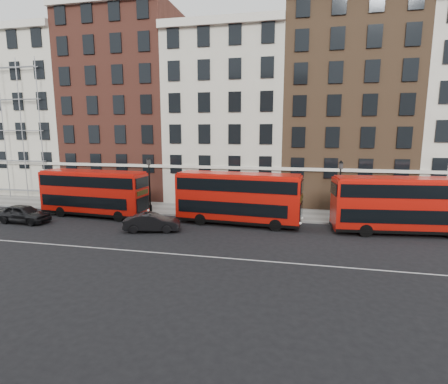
% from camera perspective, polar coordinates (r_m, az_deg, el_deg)
% --- Properties ---
extents(ground, '(120.00, 120.00, 0.00)m').
position_cam_1_polar(ground, '(25.32, -7.50, -8.43)').
color(ground, black).
rests_on(ground, ground).
extents(pavement, '(80.00, 5.00, 0.15)m').
position_cam_1_polar(pavement, '(34.99, -1.64, -3.07)').
color(pavement, slate).
rests_on(pavement, ground).
extents(kerb, '(80.00, 0.30, 0.16)m').
position_cam_1_polar(kerb, '(32.63, -2.71, -4.02)').
color(kerb, gray).
rests_on(kerb, ground).
extents(road_centre_line, '(70.00, 0.12, 0.01)m').
position_cam_1_polar(road_centre_line, '(23.55, -9.17, -9.88)').
color(road_centre_line, white).
rests_on(road_centre_line, ground).
extents(building_terrace, '(64.00, 11.95, 22.00)m').
position_cam_1_polar(building_terrace, '(41.42, 0.42, 13.10)').
color(building_terrace, beige).
rests_on(building_terrace, ground).
extents(bus_b, '(10.40, 3.21, 4.31)m').
position_cam_1_polar(bus_b, '(34.79, -20.54, -0.03)').
color(bus_b, '#B81109').
rests_on(bus_b, ground).
extents(bus_c, '(10.75, 3.34, 4.45)m').
position_cam_1_polar(bus_c, '(29.68, 2.24, -0.87)').
color(bus_c, '#B81109').
rests_on(bus_c, ground).
extents(bus_d, '(10.79, 3.71, 4.45)m').
position_cam_1_polar(bus_d, '(30.25, 27.19, -1.76)').
color(bus_d, '#B81109').
rests_on(bus_d, ground).
extents(car_rear, '(4.80, 2.10, 1.61)m').
position_cam_1_polar(car_rear, '(35.30, -29.90, -3.08)').
color(car_rear, black).
rests_on(car_rear, ground).
extents(car_front, '(4.63, 2.58, 1.45)m').
position_cam_1_polar(car_front, '(28.61, -11.67, -4.89)').
color(car_front, black).
rests_on(car_front, ground).
extents(lamp_post_left, '(0.44, 0.44, 5.33)m').
position_cam_1_polar(lamp_post_left, '(34.78, -12.08, 1.67)').
color(lamp_post_left, black).
rests_on(lamp_post_left, pavement).
extents(lamp_post_right, '(0.44, 0.44, 5.33)m').
position_cam_1_polar(lamp_post_right, '(31.89, 18.36, 0.65)').
color(lamp_post_right, black).
rests_on(lamp_post_right, pavement).
extents(iron_railings, '(6.60, 0.06, 1.00)m').
position_cam_1_polar(iron_railings, '(36.95, -0.82, -1.46)').
color(iron_railings, black).
rests_on(iron_railings, pavement).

